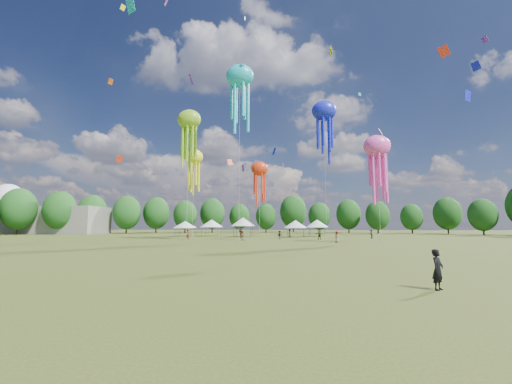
# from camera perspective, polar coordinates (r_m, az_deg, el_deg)

# --- Properties ---
(ground) EXTENTS (300.00, 300.00, 0.00)m
(ground) POSITION_cam_1_polar(r_m,az_deg,el_deg) (17.79, -4.72, -14.46)
(ground) COLOR #384416
(ground) RESTS_ON ground
(observer_main) EXTENTS (0.71, 0.71, 1.66)m
(observer_main) POSITION_cam_1_polar(r_m,az_deg,el_deg) (15.47, 29.68, -11.93)
(observer_main) COLOR black
(observer_main) RESTS_ON ground
(spectator_near) EXTENTS (0.83, 0.69, 1.55)m
(spectator_near) POSITION_cam_1_polar(r_m,az_deg,el_deg) (54.06, -2.49, -7.86)
(spectator_near) COLOR gray
(spectator_near) RESTS_ON ground
(spectators_far) EXTENTS (34.91, 20.52, 1.84)m
(spectators_far) POSITION_cam_1_polar(r_m,az_deg,el_deg) (60.79, 7.35, -7.51)
(spectators_far) COLOR gray
(spectators_far) RESTS_ON ground
(festival_tents) EXTENTS (35.92, 9.81, 4.43)m
(festival_tents) POSITION_cam_1_polar(r_m,az_deg,el_deg) (73.24, -1.57, -5.60)
(festival_tents) COLOR #47474C
(festival_tents) RESTS_ON ground
(show_kites) EXTENTS (35.02, 16.34, 28.90)m
(show_kites) POSITION_cam_1_polar(r_m,az_deg,el_deg) (56.97, 1.83, 10.94)
(show_kites) COLOR #FFF81A
(show_kites) RESTS_ON ground
(small_kites) EXTENTS (76.25, 62.83, 45.56)m
(small_kites) POSITION_cam_1_polar(r_m,az_deg,el_deg) (64.19, 2.62, 21.42)
(small_kites) COLOR #FFF81A
(small_kites) RESTS_ON ground
(treeline) EXTENTS (201.57, 95.24, 13.43)m
(treeline) POSITION_cam_1_polar(r_m,az_deg,el_deg) (80.22, 0.75, -3.09)
(treeline) COLOR #38281C
(treeline) RESTS_ON ground
(hangar) EXTENTS (40.00, 12.00, 8.00)m
(hangar) POSITION_cam_1_polar(r_m,az_deg,el_deg) (116.74, -34.40, -4.19)
(hangar) COLOR gray
(hangar) RESTS_ON ground
(radome) EXTENTS (9.00, 9.00, 16.00)m
(radome) POSITION_cam_1_polar(r_m,az_deg,el_deg) (132.10, -37.88, -1.45)
(radome) COLOR white
(radome) RESTS_ON ground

